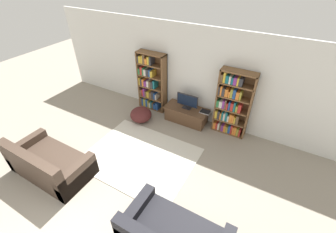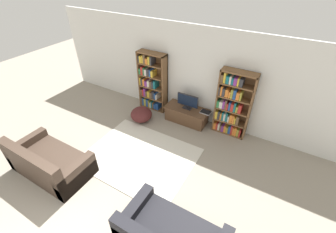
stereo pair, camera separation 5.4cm
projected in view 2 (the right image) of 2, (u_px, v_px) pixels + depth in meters
The scene contains 9 objects.
wall_back at pixel (190, 74), 6.01m from camera, with size 8.80×0.06×2.60m.
bookshelf_left at pixel (152, 83), 6.62m from camera, with size 0.86×0.30×1.77m.
bookshelf_right at pixel (232, 105), 5.64m from camera, with size 0.86×0.30×1.77m.
tv_stand at pixel (187, 115), 6.37m from camera, with size 1.22×0.54×0.43m.
television at pixel (188, 101), 6.13m from camera, with size 0.61×0.16×0.42m.
laptop at pixel (206, 112), 6.08m from camera, with size 0.28×0.21×0.03m.
area_rug at pixel (140, 156), 5.35m from camera, with size 2.48×1.97×0.02m.
couch_left_sectional at pixel (49, 163), 4.83m from camera, with size 1.75×0.94×0.85m.
beanbag_ottoman at pixel (141, 114), 6.41m from camera, with size 0.61×0.61×0.41m, color #4C1E1E.
Camera 2 is at (2.26, -0.85, 3.92)m, focal length 24.00 mm.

